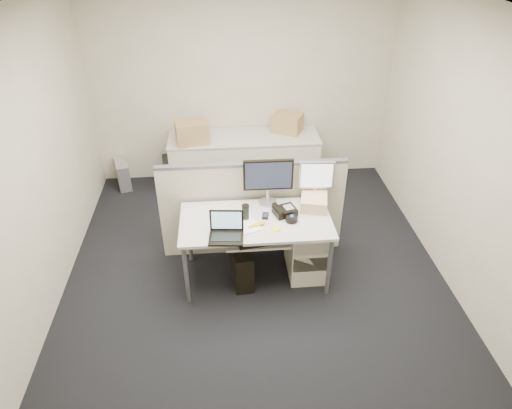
{
  "coord_description": "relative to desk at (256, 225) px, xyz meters",
  "views": [
    {
      "loc": [
        -0.3,
        -3.67,
        3.33
      ],
      "look_at": [
        0.01,
        0.15,
        0.81
      ],
      "focal_mm": 32.0,
      "sensor_mm": 36.0,
      "label": 1
    }
  ],
  "objects": [
    {
      "name": "cardboard_box_left",
      "position": [
        -0.68,
        1.81,
        0.21
      ],
      "size": [
        0.46,
        0.38,
        0.31
      ],
      "primitive_type": "cube",
      "rotation": [
        0.0,
        0.0,
        0.18
      ],
      "color": "tan",
      "rests_on": "back_counter"
    },
    {
      "name": "keyboard_tray",
      "position": [
        0.0,
        -0.18,
        -0.04
      ],
      "size": [
        0.62,
        0.32,
        0.02
      ],
      "primitive_type": "cube",
      "color": "beige",
      "rests_on": "desk"
    },
    {
      "name": "keyboard",
      "position": [
        0.05,
        -0.22,
        -0.02
      ],
      "size": [
        0.51,
        0.25,
        0.03
      ],
      "primitive_type": "cube",
      "rotation": [
        0.0,
        0.0,
        0.16
      ],
      "color": "black",
      "rests_on": "keyboard_tray"
    },
    {
      "name": "monitor_main",
      "position": [
        0.15,
        0.29,
        0.32
      ],
      "size": [
        0.51,
        0.2,
        0.51
      ],
      "primitive_type": "cube",
      "rotation": [
        0.0,
        0.0,
        -0.01
      ],
      "color": "black",
      "rests_on": "desk"
    },
    {
      "name": "pc_tower_spare_silver",
      "position": [
        -1.7,
        2.03,
        -0.48
      ],
      "size": [
        0.27,
        0.43,
        0.37
      ],
      "primitive_type": "cube",
      "rotation": [
        0.0,
        0.0,
        0.29
      ],
      "color": "#B7B7BC",
      "rests_on": "floor"
    },
    {
      "name": "wall_right",
      "position": [
        2.0,
        0.0,
        0.69
      ],
      "size": [
        0.02,
        4.5,
        2.7
      ],
      "primitive_type": "cube",
      "color": "beige",
      "rests_on": "ground"
    },
    {
      "name": "cellphone",
      "position": [
        0.1,
        0.05,
        0.07
      ],
      "size": [
        0.08,
        0.12,
        0.02
      ],
      "primitive_type": "cube",
      "rotation": [
        0.0,
        0.0,
        -0.18
      ],
      "color": "black",
      "rests_on": "desk"
    },
    {
      "name": "red_binder",
      "position": [
        -0.55,
        1.85,
        0.2
      ],
      "size": [
        0.14,
        0.32,
        0.29
      ],
      "primitive_type": "cube",
      "rotation": [
        0.0,
        0.0,
        0.23
      ],
      "color": "maroon",
      "rests_on": "back_counter"
    },
    {
      "name": "drawer_pedestal",
      "position": [
        0.55,
        0.05,
        -0.34
      ],
      "size": [
        0.4,
        0.55,
        0.65
      ],
      "primitive_type": "cube",
      "color": "beige",
      "rests_on": "floor"
    },
    {
      "name": "monitor_small",
      "position": [
        0.65,
        0.32,
        0.29
      ],
      "size": [
        0.38,
        0.21,
        0.44
      ],
      "primitive_type": "cube",
      "rotation": [
        0.0,
        0.0,
        -0.08
      ],
      "color": "#B7B7BC",
      "rests_on": "desk"
    },
    {
      "name": "pc_tower_desk",
      "position": [
        -0.15,
        -0.05,
        -0.45
      ],
      "size": [
        0.23,
        0.48,
        0.43
      ],
      "primitive_type": "cube",
      "rotation": [
        0.0,
        0.0,
        0.1
      ],
      "color": "black",
      "rests_on": "floor"
    },
    {
      "name": "back_counter",
      "position": [
        0.0,
        1.93,
        -0.3
      ],
      "size": [
        2.0,
        0.6,
        0.72
      ],
      "primitive_type": "cube",
      "color": "beige",
      "rests_on": "floor"
    },
    {
      "name": "wall_left",
      "position": [
        -2.0,
        0.0,
        0.69
      ],
      "size": [
        0.02,
        4.5,
        2.7
      ],
      "primitive_type": "cube",
      "color": "beige",
      "rests_on": "ground"
    },
    {
      "name": "paper_stack",
      "position": [
        -0.12,
        -0.08,
        0.07
      ],
      "size": [
        0.33,
        0.37,
        0.01
      ],
      "primitive_type": "cube",
      "rotation": [
        0.0,
        0.0,
        0.36
      ],
      "color": "white",
      "rests_on": "desk"
    },
    {
      "name": "floor",
      "position": [
        0.0,
        0.0,
        -0.67
      ],
      "size": [
        4.0,
        4.5,
        0.01
      ],
      "primitive_type": "cube",
      "color": "black",
      "rests_on": "ground"
    },
    {
      "name": "laptop",
      "position": [
        -0.3,
        -0.28,
        0.19
      ],
      "size": [
        0.34,
        0.27,
        0.24
      ],
      "primitive_type": "cube",
      "rotation": [
        0.0,
        0.0,
        -0.09
      ],
      "color": "black",
      "rests_on": "desk"
    },
    {
      "name": "sticky_pad",
      "position": [
        0.18,
        -0.17,
        0.07
      ],
      "size": [
        0.1,
        0.1,
        0.01
      ],
      "primitive_type": "cube",
      "rotation": [
        0.0,
        0.0,
        0.39
      ],
      "color": "yellow",
      "rests_on": "desk"
    },
    {
      "name": "ceiling",
      "position": [
        0.0,
        0.0,
        2.04
      ],
      "size": [
        4.0,
        4.5,
        0.01
      ],
      "primitive_type": "cube",
      "color": "white",
      "rests_on": "ground"
    },
    {
      "name": "desk_phone",
      "position": [
        0.3,
        0.08,
        0.1
      ],
      "size": [
        0.26,
        0.23,
        0.07
      ],
      "primitive_type": "cube",
      "rotation": [
        0.0,
        0.0,
        0.31
      ],
      "color": "black",
      "rests_on": "desk"
    },
    {
      "name": "trackball",
      "position": [
        0.35,
        -0.05,
        0.09
      ],
      "size": [
        0.12,
        0.12,
        0.05
      ],
      "primitive_type": "cylinder",
      "rotation": [
        0.0,
        0.0,
        0.03
      ],
      "color": "black",
      "rests_on": "desk"
    },
    {
      "name": "manila_folders",
      "position": [
        0.62,
        0.2,
        0.13
      ],
      "size": [
        0.33,
        0.38,
        0.13
      ],
      "primitive_type": "cube",
      "rotation": [
        0.0,
        0.0,
        -0.21
      ],
      "color": "tan",
      "rests_on": "desk"
    },
    {
      "name": "wall_back",
      "position": [
        0.0,
        2.25,
        0.69
      ],
      "size": [
        4.0,
        0.02,
        2.7
      ],
      "primitive_type": "cube",
      "color": "beige",
      "rests_on": "ground"
    },
    {
      "name": "cubicle_partition",
      "position": [
        0.0,
        0.45,
        -0.11
      ],
      "size": [
        2.0,
        0.06,
        1.1
      ],
      "primitive_type": "cube",
      "color": "beige",
      "rests_on": "floor"
    },
    {
      "name": "wall_front",
      "position": [
        0.0,
        -2.25,
        0.69
      ],
      "size": [
        4.0,
        0.02,
        2.7
      ],
      "primitive_type": "cube",
      "color": "beige",
      "rests_on": "ground"
    },
    {
      "name": "cardboard_box_right",
      "position": [
        0.6,
        2.05,
        0.19
      ],
      "size": [
        0.46,
        0.43,
        0.27
      ],
      "primitive_type": "cube",
      "rotation": [
        0.0,
        0.0,
        -0.48
      ],
      "color": "tan",
      "rests_on": "back_counter"
    },
    {
      "name": "travel_mug",
      "position": [
        -0.1,
        0.02,
        0.14
      ],
      "size": [
        0.08,
        0.08,
        0.15
      ],
      "primitive_type": "cylinder",
      "rotation": [
        0.0,
        0.0,
        0.14
      ],
      "color": "black",
      "rests_on": "desk"
    },
    {
      "name": "pc_tower_spare_dark",
      "position": [
        -1.05,
        2.03,
        -0.47
      ],
      "size": [
        0.22,
        0.43,
        0.38
      ],
      "primitive_type": "cube",
      "rotation": [
        0.0,
        0.0,
        0.14
      ],
      "color": "black",
      "rests_on": "floor"
    },
    {
      "name": "desk",
      "position": [
        0.0,
        0.0,
        0.0
      ],
      "size": [
        1.5,
        0.75,
        0.73
      ],
      "color": "beige",
      "rests_on": "floor"
    },
    {
      "name": "banana",
      "position": [
        0.0,
        -0.11,
        0.09
      ],
      "size": [
        0.19,
        0.11,
        0.04
      ],
      "primitive_type": "ellipsoid",
      "rotation": [
        0.0,
        0.0,
        0.38
      ],
      "color": "yellow",
      "rests_on": "desk"
    }
  ]
}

